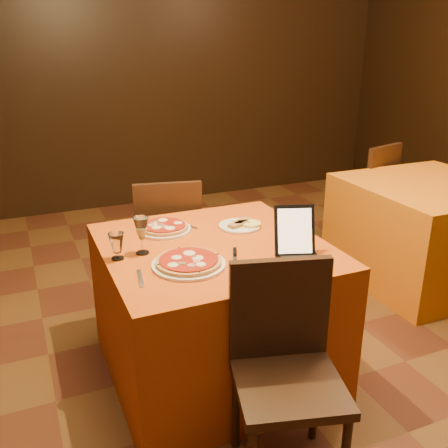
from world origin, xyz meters
name	(u,v)px	position (x,y,z in m)	size (l,w,h in m)	color
floor	(291,397)	(0.00, 0.00, -0.01)	(6.00, 7.00, 0.01)	#5E2D19
wall_back	(124,73)	(0.00, 3.50, 1.40)	(6.00, 0.01, 2.80)	black
main_table	(214,309)	(-0.28, 0.38, 0.38)	(1.10, 1.10, 0.75)	#C0490C
side_table	(426,231)	(1.62, 0.81, 0.38)	(1.10, 1.10, 0.75)	orange
chair_main_near	(289,384)	(-0.28, -0.41, 0.46)	(0.38, 0.38, 0.91)	black
chair_main_far	(167,240)	(-0.28, 1.22, 0.46)	(0.48, 0.48, 0.91)	black
chair_side_far	(362,193)	(1.62, 1.59, 0.46)	(0.36, 0.36, 0.91)	black
pizza_near	(189,263)	(-0.48, 0.19, 0.77)	(0.34, 0.34, 0.03)	white
pizza_far	(164,228)	(-0.45, 0.66, 0.77)	(0.29, 0.29, 0.03)	white
cutlet_dish	(240,225)	(-0.05, 0.55, 0.76)	(0.23, 0.23, 0.03)	white
wine_glass	(142,235)	(-0.64, 0.41, 0.84)	(0.08, 0.08, 0.19)	#CDCF75
water_glass	(117,246)	(-0.76, 0.39, 0.81)	(0.06, 0.06, 0.13)	white
tablet	(294,230)	(0.04, 0.12, 0.87)	(0.19, 0.02, 0.24)	black
knife	(235,260)	(-0.26, 0.15, 0.75)	(0.21, 0.02, 0.01)	silver
fork_near	(140,278)	(-0.71, 0.14, 0.75)	(0.17, 0.02, 0.01)	silver
fork_far	(185,225)	(-0.32, 0.69, 0.75)	(0.18, 0.02, 0.01)	#B7B8BF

